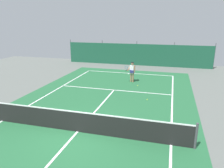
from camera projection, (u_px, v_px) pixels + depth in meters
name	position (u px, v px, depth m)	size (l,w,h in m)	color
ground_plane	(78.00, 132.00, 9.81)	(36.00, 36.00, 0.00)	slate
court_surface	(78.00, 132.00, 9.81)	(11.02, 26.60, 0.01)	#236038
tennis_net	(77.00, 122.00, 9.66)	(10.12, 0.10, 1.10)	black
back_fence	(137.00, 59.00, 24.96)	(16.30, 0.98, 2.70)	#195138
tennis_player	(132.00, 71.00, 17.60)	(0.84, 0.65, 1.64)	#9E7051
tennis_ball_near_player	(138.00, 86.00, 16.72)	(0.07, 0.07, 0.07)	#CCDB33
tennis_ball_midcourt	(147.00, 100.00, 13.75)	(0.07, 0.07, 0.07)	#CCDB33
parked_car	(140.00, 54.00, 27.55)	(2.30, 4.34, 1.68)	silver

